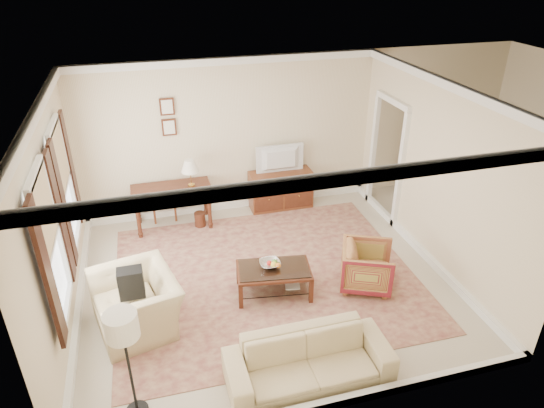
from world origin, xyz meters
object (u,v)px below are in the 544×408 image
tv (281,151)px  sofa (309,354)px  striped_armchair (367,265)px  sideboard (281,190)px  coffee_table (274,274)px  writing_desk (172,194)px  club_armchair (135,295)px

tv → sofa: bearing=77.9°
tv → striped_armchair: bearing=100.8°
sideboard → tv: tv is taller
sofa → coffee_table: bearing=88.5°
coffee_table → writing_desk: bearing=117.1°
writing_desk → club_armchair: (-0.72, -2.57, -0.15)m
striped_armchair → club_armchair: 3.33m
striped_armchair → sofa: 2.05m
writing_desk → striped_armchair: size_ratio=1.86×
club_armchair → sofa: size_ratio=0.60×
sideboard → striped_armchair: (0.53, -2.77, 0.01)m
writing_desk → club_armchair: bearing=-105.6°
sideboard → coffee_table: sideboard is taller
writing_desk → coffee_table: (1.22, -2.39, -0.31)m
striped_armchair → club_armchair: (-3.33, 0.02, 0.13)m
writing_desk → club_armchair: size_ratio=1.21×
writing_desk → coffee_table: size_ratio=1.22×
sideboard → sofa: 4.33m
coffee_table → tv: bearing=71.3°
sideboard → club_armchair: bearing=-135.5°
striped_armchair → sofa: (-1.43, -1.46, 0.00)m
writing_desk → sideboard: 2.12m
sideboard → sofa: bearing=-102.0°
striped_armchair → coffee_table: bearing=106.3°
striped_armchair → club_armchair: size_ratio=0.65×
sideboard → striped_armchair: bearing=-79.3°
club_armchair → sofa: club_armchair is taller
sideboard → striped_armchair: 2.82m
coffee_table → club_armchair: bearing=-174.8°
tv → coffee_table: (-0.86, -2.56, -0.84)m
sideboard → sofa: size_ratio=0.62×
club_armchair → striped_armchair: bearing=76.3°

